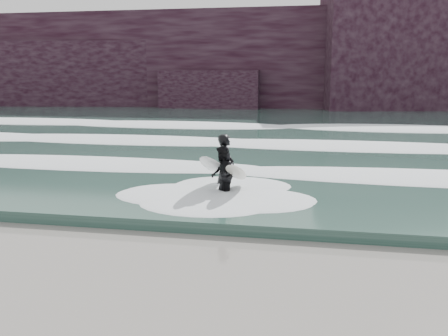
{
  "coord_description": "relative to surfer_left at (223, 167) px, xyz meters",
  "views": [
    {
      "loc": [
        3.05,
        -7.83,
        3.71
      ],
      "look_at": [
        0.31,
        6.17,
        1.0
      ],
      "focal_mm": 40.0,
      "sensor_mm": 36.0,
      "label": 1
    }
  ],
  "objects": [
    {
      "name": "sea",
      "position": [
        -0.27,
        22.7,
        -0.85
      ],
      "size": [
        90.0,
        52.0,
        0.3
      ],
      "primitive_type": "cube",
      "color": "#2B4C41",
      "rests_on": "ground"
    },
    {
      "name": "headland",
      "position": [
        -0.27,
        39.7,
        4.0
      ],
      "size": [
        70.0,
        9.0,
        10.0
      ],
      "primitive_type": "cube",
      "color": "black",
      "rests_on": "ground"
    },
    {
      "name": "surfer_left",
      "position": [
        0.0,
        0.0,
        0.0
      ],
      "size": [
        1.0,
        2.14,
        1.98
      ],
      "color": "black",
      "rests_on": "ground"
    },
    {
      "name": "foam_far",
      "position": [
        -0.27,
        18.7,
        -0.55
      ],
      "size": [
        60.0,
        4.8,
        0.3
      ],
      "primitive_type": "ellipsoid",
      "color": "white",
      "rests_on": "sea"
    },
    {
      "name": "foam_mid",
      "position": [
        -0.27,
        9.7,
        -0.58
      ],
      "size": [
        60.0,
        4.0,
        0.24
      ],
      "primitive_type": "ellipsoid",
      "color": "white",
      "rests_on": "sea"
    },
    {
      "name": "foam_near",
      "position": [
        -0.27,
        2.7,
        -0.6
      ],
      "size": [
        60.0,
        3.2,
        0.2
      ],
      "primitive_type": "ellipsoid",
      "color": "white",
      "rests_on": "sea"
    },
    {
      "name": "ground",
      "position": [
        -0.27,
        -6.3,
        -1.0
      ],
      "size": [
        120.0,
        120.0,
        0.0
      ],
      "primitive_type": "plane",
      "color": "#876B58",
      "rests_on": "ground"
    },
    {
      "name": "surfer_right",
      "position": [
        0.05,
        -0.24,
        -0.15
      ],
      "size": [
        1.08,
        1.86,
        1.67
      ],
      "color": "black",
      "rests_on": "ground"
    }
  ]
}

